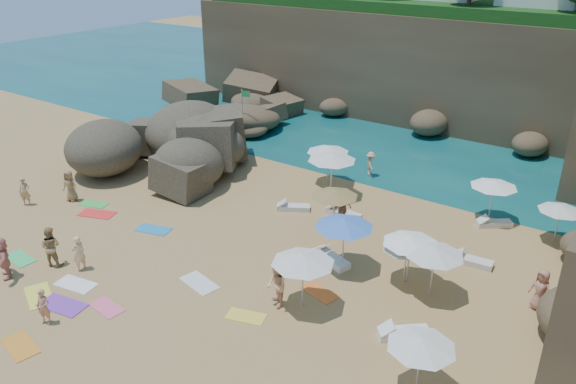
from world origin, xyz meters
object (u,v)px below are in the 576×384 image
Objects in this scene: person_stand_2 at (371,164)px; lounger_0 at (293,208)px; person_stand_5 at (233,148)px; rock_outcrop at (180,173)px; parasol_2 at (561,208)px; person_stand_1 at (51,246)px; person_stand_6 at (79,253)px; person_stand_4 at (541,290)px; parasol_1 at (332,157)px; person_stand_0 at (25,192)px; parasol_0 at (328,149)px; flag_pole at (244,107)px; person_stand_3 at (342,209)px.

lounger_0 is at bearing 133.70° from person_stand_2.
rock_outcrop is at bearing -110.44° from person_stand_5.
parasol_2 reaches higher than person_stand_1.
person_stand_2 is (-10.78, 2.18, -1.00)m from parasol_2.
parasol_2 is 1.25× the size of person_stand_6.
person_stand_5 reaches higher than person_stand_4.
person_stand_0 is (-12.62, -10.33, -1.52)m from parasol_1.
parasol_1 reaches higher than parasol_0.
person_stand_5 is 1.17× the size of person_stand_6.
flag_pole is 2.00× the size of person_stand_3.
lounger_0 is at bearing -1.60° from rock_outcrop.
lounger_0 is at bearing -6.18° from person_stand_0.
lounger_0 is (-0.67, -2.66, -2.16)m from parasol_1.
person_stand_6 is at bearing -110.98° from parasol_1.
person_stand_3 is (1.81, -6.50, 0.13)m from person_stand_2.
person_stand_1 is 0.97× the size of person_stand_5.
parasol_1 is 12.70m from person_stand_4.
parasol_1 reaches higher than person_stand_5.
person_stand_5 is (-7.09, 3.54, 0.81)m from lounger_0.
person_stand_3 is 12.25m from person_stand_6.
parasol_1 is at bearing -25.73° from flag_pole.
person_stand_0 is 8.11m from person_stand_6.
person_stand_2 is at bearing 169.24° from person_stand_4.
flag_pole is 1.45× the size of parasol_0.
person_stand_3 is (11.42, -0.28, 0.88)m from rock_outcrop.
parasol_2 reaches higher than person_stand_6.
flag_pole reaches higher than person_stand_2.
parasol_1 is 1.70× the size of person_stand_0.
person_stand_0 is 1.04× the size of person_stand_2.
flag_pole is 14.51m from person_stand_3.
parasol_0 is at bearing 111.15° from person_stand_2.
rock_outcrop is at bearing -154.28° from person_stand_6.
rock_outcrop is at bearing 147.65° from lounger_0.
parasol_1 is at bearing -143.70° from person_stand_1.
person_stand_4 is (21.01, -1.90, 0.86)m from rock_outcrop.
person_stand_1 is at bearing -129.32° from person_stand_4.
person_stand_1 is 1.22× the size of person_stand_2.
parasol_0 reaches higher than lounger_0.
rock_outcrop is 5.61× the size of person_stand_6.
parasol_2 is at bearing 1.13° from parasol_0.
flag_pole reaches higher than rock_outcrop.
person_stand_1 is (6.47, -2.77, 0.14)m from person_stand_0.
person_stand_1 is 1.07× the size of person_stand_4.
person_stand_5 is (-8.20, -2.92, 0.19)m from person_stand_2.
person_stand_0 is at bearing 142.80° from person_stand_3.
rock_outcrop reaches higher than person_stand_6.
parasol_0 reaches higher than rock_outcrop.
person_stand_3 is 1.03× the size of person_stand_4.
parasol_0 is at bearing 64.99° from person_stand_3.
person_stand_3 is at bearing 159.10° from person_stand_2.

